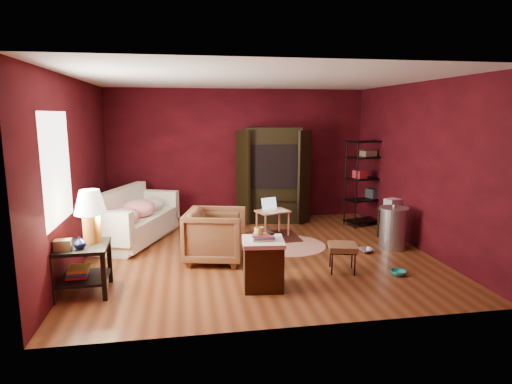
# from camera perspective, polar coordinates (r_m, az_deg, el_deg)

# --- Properties ---
(room) EXTENTS (5.54, 5.04, 2.84)m
(room) POSITION_cam_1_polar(r_m,az_deg,el_deg) (6.78, -0.03, 3.02)
(room) COLOR brown
(room) RESTS_ON ground
(sofa) EXTENTS (1.28, 2.00, 0.76)m
(sofa) POSITION_cam_1_polar(r_m,az_deg,el_deg) (7.99, -15.65, -3.74)
(sofa) COLOR white
(sofa) RESTS_ON ground
(armchair) EXTENTS (1.00, 1.04, 0.90)m
(armchair) POSITION_cam_1_polar(r_m,az_deg,el_deg) (6.69, -5.40, -5.47)
(armchair) COLOR black
(armchair) RESTS_ON ground
(pet_bowl_steel) EXTENTS (0.27, 0.12, 0.26)m
(pet_bowl_steel) POSITION_cam_1_polar(r_m,az_deg,el_deg) (7.38, 14.45, -6.83)
(pet_bowl_steel) COLOR #B0B1B7
(pet_bowl_steel) RESTS_ON ground
(pet_bowl_turquoise) EXTENTS (0.22, 0.08, 0.22)m
(pet_bowl_turquoise) POSITION_cam_1_polar(r_m,az_deg,el_deg) (6.51, 18.48, -9.54)
(pet_bowl_turquoise) COLOR #24ACA5
(pet_bowl_turquoise) RESTS_ON ground
(vase) EXTENTS (0.19, 0.19, 0.15)m
(vase) POSITION_cam_1_polar(r_m,az_deg,el_deg) (5.71, -22.44, -6.31)
(vase) COLOR #0D1641
(vase) RESTS_ON side_table
(mug) EXTENTS (0.15, 0.14, 0.13)m
(mug) POSITION_cam_1_polar(r_m,az_deg,el_deg) (5.53, 0.41, -5.09)
(mug) COLOR #E0DB6D
(mug) RESTS_ON hamper
(side_table) EXTENTS (0.70, 0.70, 1.32)m
(side_table) POSITION_cam_1_polar(r_m,az_deg,el_deg) (5.87, -21.73, -4.93)
(side_table) COLOR black
(side_table) RESTS_ON ground
(sofa_cushions) EXTENTS (1.49, 2.23, 0.87)m
(sofa_cushions) POSITION_cam_1_polar(r_m,az_deg,el_deg) (7.97, -16.06, -3.44)
(sofa_cushions) COLOR white
(sofa_cushions) RESTS_ON sofa
(hamper) EXTENTS (0.59, 0.59, 0.75)m
(hamper) POSITION_cam_1_polar(r_m,az_deg,el_deg) (5.69, 0.95, -9.41)
(hamper) COLOR #3E210E
(hamper) RESTS_ON ground
(footstool) EXTENTS (0.49, 0.49, 0.41)m
(footstool) POSITION_cam_1_polar(r_m,az_deg,el_deg) (6.37, 11.48, -7.32)
(footstool) COLOR black
(footstool) RESTS_ON ground
(rug_round) EXTENTS (1.32, 1.32, 0.01)m
(rug_round) POSITION_cam_1_polar(r_m,az_deg,el_deg) (7.55, 4.41, -7.11)
(rug_round) COLOR beige
(rug_round) RESTS_ON ground
(rug_oriental) EXTENTS (1.32, 0.92, 0.01)m
(rug_oriental) POSITION_cam_1_polar(r_m,az_deg,el_deg) (7.98, 1.06, -6.03)
(rug_oriental) COLOR #531E16
(rug_oriental) RESTS_ON ground
(laptop_desk) EXTENTS (0.68, 0.59, 0.72)m
(laptop_desk) POSITION_cam_1_polar(r_m,az_deg,el_deg) (8.01, 2.20, -2.85)
(laptop_desk) COLOR #FF9B74
(laptop_desk) RESTS_ON ground
(tv_armoire) EXTENTS (1.55, 1.00, 2.00)m
(tv_armoire) POSITION_cam_1_polar(r_m,az_deg,el_deg) (9.06, 2.33, 2.55)
(tv_armoire) COLOR black
(tv_armoire) RESTS_ON ground
(wire_shelving) EXTENTS (0.92, 0.59, 1.75)m
(wire_shelving) POSITION_cam_1_polar(r_m,az_deg,el_deg) (9.05, 14.65, 1.68)
(wire_shelving) COLOR black
(wire_shelving) RESTS_ON ground
(small_stand) EXTENTS (0.47, 0.47, 0.74)m
(small_stand) POSITION_cam_1_polar(r_m,az_deg,el_deg) (8.26, 17.71, -2.14)
(small_stand) COLOR black
(small_stand) RESTS_ON ground
(trash_can) EXTENTS (0.54, 0.54, 0.77)m
(trash_can) POSITION_cam_1_polar(r_m,az_deg,el_deg) (7.66, 17.80, -4.57)
(trash_can) COLOR #B0B2B8
(trash_can) RESTS_ON ground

